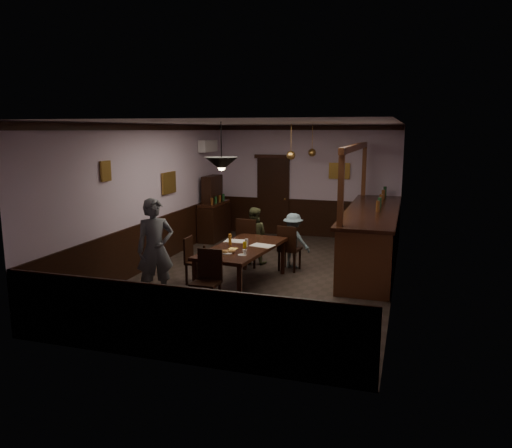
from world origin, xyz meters
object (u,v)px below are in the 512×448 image
at_px(dining_table, 242,250).
at_px(pendant_iron, 221,164).
at_px(chair_far_right, 288,246).
at_px(bar_counter, 372,236).
at_px(chair_near, 208,277).
at_px(sideboard, 214,214).
at_px(pendant_brass_mid, 291,155).
at_px(pendant_brass_far, 312,153).
at_px(chair_side, 194,258).
at_px(person_standing, 155,250).
at_px(person_seated_left, 254,235).
at_px(person_seated_right, 293,241).
at_px(chair_far_left, 248,240).
at_px(soda_can, 245,245).
at_px(coffee_cup, 245,252).

xyz_separation_m(dining_table, pendant_iron, (-0.08, -0.80, 1.63)).
relative_size(chair_far_right, bar_counter, 0.21).
xyz_separation_m(chair_near, sideboard, (-1.87, 4.91, 0.14)).
distance_m(pendant_brass_mid, pendant_brass_far, 1.48).
xyz_separation_m(chair_side, person_standing, (-0.24, -1.02, 0.39)).
distance_m(dining_table, pendant_brass_far, 4.36).
height_order(person_seated_left, person_seated_right, person_seated_left).
distance_m(dining_table, pendant_iron, 1.82).
distance_m(person_seated_left, pendant_iron, 2.94).
height_order(chair_far_left, pendant_brass_far, pendant_brass_far).
bearing_deg(pendant_brass_far, pendant_iron, -96.80).
relative_size(person_standing, person_seated_right, 1.50).
bearing_deg(person_seated_right, chair_far_left, 26.90).
distance_m(chair_far_right, chair_side, 2.02).
distance_m(person_seated_left, soda_can, 1.74).
bearing_deg(coffee_cup, chair_side, 165.46).
relative_size(chair_far_right, pendant_iron, 1.21).
height_order(chair_far_left, person_standing, person_standing).
relative_size(person_seated_left, sideboard, 0.73).
distance_m(chair_side, bar_counter, 3.85).
relative_size(soda_can, sideboard, 0.07).
bearing_deg(person_seated_left, coffee_cup, 104.18).
bearing_deg(person_standing, pendant_brass_far, 31.54).
height_order(sideboard, pendant_iron, pendant_iron).
xyz_separation_m(person_standing, sideboard, (-0.85, 4.73, -0.20)).
bearing_deg(sideboard, pendant_brass_mid, -24.32).
xyz_separation_m(dining_table, chair_far_left, (-0.31, 1.30, -0.11)).
xyz_separation_m(chair_far_left, chair_far_right, (0.89, -0.09, -0.05)).
xyz_separation_m(chair_far_right, coffee_cup, (-0.35, -1.77, 0.28)).
distance_m(person_standing, pendant_brass_mid, 4.22).
height_order(bar_counter, pendant_brass_mid, pendant_brass_mid).
xyz_separation_m(person_seated_left, pendant_iron, (0.20, -2.38, 1.70)).
height_order(person_seated_left, pendant_iron, pendant_iron).
bearing_deg(dining_table, chair_far_left, 103.57).
distance_m(person_seated_left, pendant_brass_far, 3.06).
xyz_separation_m(chair_far_right, chair_side, (-1.52, -1.33, -0.04)).
bearing_deg(person_seated_right, person_seated_left, 9.28).
height_order(soda_can, sideboard, sideboard).
bearing_deg(pendant_iron, pendant_brass_mid, 83.63).
bearing_deg(chair_far_right, person_seated_left, -16.45).
height_order(person_seated_right, bar_counter, bar_counter).
relative_size(chair_far_right, soda_can, 7.96).
bearing_deg(sideboard, chair_near, -69.13).
bearing_deg(person_seated_right, person_standing, 71.10).
distance_m(soda_can, pendant_iron, 1.67).
xyz_separation_m(person_seated_right, coffee_cup, (-0.38, -2.04, 0.22)).
relative_size(soda_can, pendant_iron, 0.15).
height_order(dining_table, bar_counter, bar_counter).
xyz_separation_m(coffee_cup, bar_counter, (1.95, 2.68, -0.15)).
height_order(person_seated_left, bar_counter, bar_counter).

